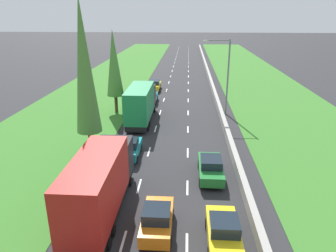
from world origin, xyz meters
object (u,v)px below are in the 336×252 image
object	(u,v)px
red_box_truck_left_lane	(100,183)
yellow_hatchback_right_lane	(223,231)
yellow_sedan_left_lane	(155,85)
poplar_tree_second	(84,67)
poplar_tree_third	(114,64)
teal_hatchback_left_lane_fifth	(151,97)
teal_hatchback_left_lane	(129,148)
orange_hatchback_centre_lane_second	(157,220)
street_light_mast	(225,72)
green_box_truck_left_lane	(141,103)
green_sedan_right_lane	(211,167)

from	to	relation	value
red_box_truck_left_lane	yellow_hatchback_right_lane	world-z (taller)	red_box_truck_left_lane
yellow_sedan_left_lane	poplar_tree_second	world-z (taller)	poplar_tree_second
yellow_sedan_left_lane	poplar_tree_third	xyz separation A→B (m)	(-3.55, -12.22, 5.29)
red_box_truck_left_lane	teal_hatchback_left_lane_fifth	size ratio (longest dim) A/B	2.41
teal_hatchback_left_lane_fifth	poplar_tree_second	xyz separation A→B (m)	(-3.29, -17.37, 6.84)
teal_hatchback_left_lane	orange_hatchback_centre_lane_second	bearing A→B (deg)	-71.17
teal_hatchback_left_lane_fifth	poplar_tree_second	distance (m)	18.95
red_box_truck_left_lane	poplar_tree_second	xyz separation A→B (m)	(-3.23, 8.65, 5.50)
poplar_tree_third	street_light_mast	bearing A→B (deg)	0.89
red_box_truck_left_lane	yellow_sedan_left_lane	distance (m)	33.40
green_box_truck_left_lane	poplar_tree_second	xyz separation A→B (m)	(-3.13, -9.22, 5.50)
street_light_mast	green_sedan_right_lane	bearing A→B (deg)	-99.02
yellow_sedan_left_lane	street_light_mast	size ratio (longest dim) A/B	0.50
poplar_tree_third	poplar_tree_second	bearing A→B (deg)	-87.71
teal_hatchback_left_lane	poplar_tree_third	size ratio (longest dim) A/B	0.39
teal_hatchback_left_lane	street_light_mast	world-z (taller)	street_light_mast
yellow_sedan_left_lane	poplar_tree_second	size ratio (longest dim) A/B	0.34
yellow_hatchback_right_lane	teal_hatchback_left_lane	bearing A→B (deg)	123.43
red_box_truck_left_lane	teal_hatchback_left_lane	size ratio (longest dim) A/B	2.41
red_box_truck_left_lane	teal_hatchback_left_lane	bearing A→B (deg)	88.38
red_box_truck_left_lane	green_box_truck_left_lane	size ratio (longest dim) A/B	1.00
teal_hatchback_left_lane_fifth	poplar_tree_third	xyz separation A→B (m)	(-3.79, -4.87, 5.26)
green_box_truck_left_lane	poplar_tree_second	distance (m)	11.18
red_box_truck_left_lane	green_box_truck_left_lane	world-z (taller)	same
poplar_tree_second	poplar_tree_third	world-z (taller)	poplar_tree_second
teal_hatchback_left_lane	teal_hatchback_left_lane_fifth	size ratio (longest dim) A/B	1.00
poplar_tree_third	street_light_mast	xyz separation A→B (m)	(13.31, 0.21, -0.87)
red_box_truck_left_lane	orange_hatchback_centre_lane_second	distance (m)	4.11
yellow_hatchback_right_lane	orange_hatchback_centre_lane_second	world-z (taller)	same
green_sedan_right_lane	poplar_tree_second	distance (m)	12.82
red_box_truck_left_lane	poplar_tree_second	distance (m)	10.74
red_box_truck_left_lane	yellow_sedan_left_lane	xyz separation A→B (m)	(-0.18, 33.37, -1.37)
green_sedan_right_lane	orange_hatchback_centre_lane_second	distance (m)	7.49
green_sedan_right_lane	poplar_tree_third	size ratio (longest dim) A/B	0.45
red_box_truck_left_lane	orange_hatchback_centre_lane_second	xyz separation A→B (m)	(3.57, -1.52, -1.35)
street_light_mast	poplar_tree_third	bearing A→B (deg)	-179.11
green_sedan_right_lane	teal_hatchback_left_lane	bearing A→B (deg)	155.17
teal_hatchback_left_lane	red_box_truck_left_lane	bearing A→B (deg)	-91.62
teal_hatchback_left_lane	poplar_tree_second	size ratio (longest dim) A/B	0.29
orange_hatchback_centre_lane_second	yellow_sedan_left_lane	bearing A→B (deg)	96.13
poplar_tree_second	yellow_sedan_left_lane	bearing A→B (deg)	82.96
green_box_truck_left_lane	green_sedan_right_lane	xyz separation A→B (m)	(7.11, -12.74, -1.37)
teal_hatchback_left_lane_fifth	yellow_hatchback_right_lane	xyz separation A→B (m)	(7.15, -28.31, 0.00)
teal_hatchback_left_lane	poplar_tree_third	xyz separation A→B (m)	(-3.96, 12.88, 5.26)
poplar_tree_third	teal_hatchback_left_lane_fifth	bearing A→B (deg)	52.12
yellow_hatchback_right_lane	yellow_sedan_left_lane	world-z (taller)	yellow_hatchback_right_lane
red_box_truck_left_lane	green_sedan_right_lane	world-z (taller)	red_box_truck_left_lane
yellow_sedan_left_lane	green_sedan_right_lane	xyz separation A→B (m)	(7.19, -28.24, 0.00)
teal_hatchback_left_lane	green_sedan_right_lane	world-z (taller)	teal_hatchback_left_lane
yellow_sedan_left_lane	red_box_truck_left_lane	bearing A→B (deg)	-89.69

